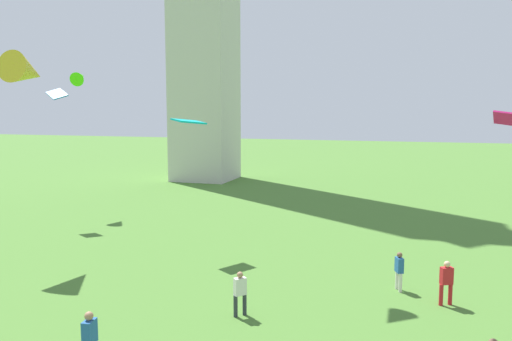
# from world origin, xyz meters

# --- Properties ---
(person_1) EXTENTS (0.48, 0.48, 1.65)m
(person_1) POSITION_xyz_m (3.15, 16.30, 0.93)
(person_1) COLOR #2D3338
(person_1) RESTS_ON ground_plane
(person_2) EXTENTS (0.33, 0.56, 1.80)m
(person_2) POSITION_xyz_m (0.39, 11.29, 1.02)
(person_2) COLOR #51754C
(person_2) RESTS_ON ground_plane
(person_3) EXTENTS (0.52, 0.44, 1.73)m
(person_3) POSITION_xyz_m (10.31, 19.59, 0.98)
(person_3) COLOR red
(person_3) RESTS_ON ground_plane
(person_4) EXTENTS (0.39, 0.48, 1.62)m
(person_4) POSITION_xyz_m (8.56, 20.67, 0.92)
(person_4) COLOR silver
(person_4) RESTS_ON ground_plane
(kite_flying_3) EXTENTS (1.81, 2.60, 1.95)m
(kite_flying_3) POSITION_xyz_m (-9.61, 20.78, 9.29)
(kite_flying_3) COLOR gold
(kite_flying_4) EXTENTS (1.43, 1.85, 1.35)m
(kite_flying_4) POSITION_xyz_m (-14.34, 31.51, 9.72)
(kite_flying_4) COLOR #4DED10
(kite_flying_5) EXTENTS (1.73, 1.46, 0.84)m
(kite_flying_5) POSITION_xyz_m (-13.44, 27.79, 8.41)
(kite_flying_5) COLOR #2D75C0
(kite_flying_6) EXTENTS (1.77, 1.92, 0.34)m
(kite_flying_6) POSITION_xyz_m (-2.24, 23.85, 6.80)
(kite_flying_6) COLOR #09B0B8
(kite_flying_7) EXTENTS (1.81, 1.47, 0.91)m
(kite_flying_7) POSITION_xyz_m (13.65, 28.23, 6.93)
(kite_flying_7) COLOR #DD1C71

